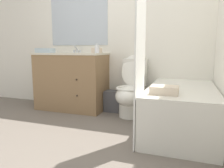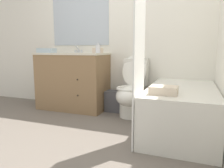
{
  "view_description": "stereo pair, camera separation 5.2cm",
  "coord_description": "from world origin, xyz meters",
  "views": [
    {
      "loc": [
        1.0,
        -1.73,
        0.95
      ],
      "look_at": [
        0.13,
        0.71,
        0.54
      ],
      "focal_mm": 35.0,
      "sensor_mm": 36.0,
      "label": 1
    },
    {
      "loc": [
        1.04,
        -1.72,
        0.95
      ],
      "look_at": [
        0.13,
        0.71,
        0.54
      ],
      "focal_mm": 35.0,
      "sensor_mm": 36.0,
      "label": 2
    }
  ],
  "objects": [
    {
      "name": "ground_plane",
      "position": [
        0.0,
        0.0,
        0.0
      ],
      "size": [
        14.0,
        14.0,
        0.0
      ],
      "primitive_type": "plane",
      "color": "#6B6056"
    },
    {
      "name": "wall_back",
      "position": [
        -0.01,
        1.6,
        1.25
      ],
      "size": [
        8.0,
        0.06,
        2.5
      ],
      "color": "white",
      "rests_on": "ground_plane"
    },
    {
      "name": "vanity_cabinet",
      "position": [
        -0.76,
        1.29,
        0.46
      ],
      "size": [
        1.09,
        0.59,
        0.9
      ],
      "color": "olive",
      "rests_on": "ground_plane"
    },
    {
      "name": "sink_faucet",
      "position": [
        -0.76,
        1.49,
        0.93
      ],
      "size": [
        0.14,
        0.12,
        0.12
      ],
      "color": "silver",
      "rests_on": "vanity_cabinet"
    },
    {
      "name": "toilet",
      "position": [
        0.23,
        1.22,
        0.36
      ],
      "size": [
        0.37,
        0.67,
        0.87
      ],
      "color": "silver",
      "rests_on": "ground_plane"
    },
    {
      "name": "bathtub",
      "position": [
        0.93,
        0.86,
        0.26
      ],
      "size": [
        0.75,
        1.42,
        0.52
      ],
      "color": "silver",
      "rests_on": "ground_plane"
    },
    {
      "name": "shower_curtain",
      "position": [
        0.54,
        0.34,
        0.96
      ],
      "size": [
        0.01,
        0.41,
        1.9
      ],
      "color": "white",
      "rests_on": "ground_plane"
    },
    {
      "name": "wastebasket",
      "position": [
        -0.09,
        1.37,
        0.16
      ],
      "size": [
        0.25,
        0.21,
        0.32
      ],
      "color": "#4C4C51",
      "rests_on": "ground_plane"
    },
    {
      "name": "tissue_box",
      "position": [
        -0.33,
        1.31,
        0.94
      ],
      "size": [
        0.12,
        0.13,
        0.1
      ],
      "color": "beige",
      "rests_on": "vanity_cabinet"
    },
    {
      "name": "soap_dispenser",
      "position": [
        -0.3,
        1.25,
        0.96
      ],
      "size": [
        0.07,
        0.07,
        0.14
      ],
      "color": "silver",
      "rests_on": "vanity_cabinet"
    },
    {
      "name": "hand_towel_folded",
      "position": [
        -1.13,
        1.14,
        0.93
      ],
      "size": [
        0.27,
        0.15,
        0.07
      ],
      "color": "silver",
      "rests_on": "vanity_cabinet"
    },
    {
      "name": "bath_towel_folded",
      "position": [
        0.78,
        0.41,
        0.56
      ],
      "size": [
        0.26,
        0.2,
        0.08
      ],
      "color": "beige",
      "rests_on": "bathtub"
    }
  ]
}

